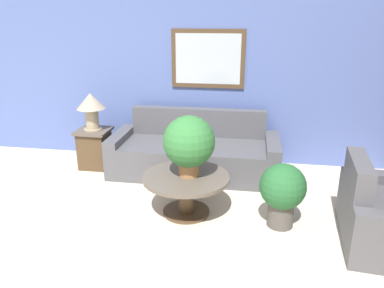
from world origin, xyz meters
TOP-DOWN VIEW (x-y plane):
  - ground_plane at (0.00, 0.00)m, footprint 20.00×20.00m
  - wall_back at (0.01, 3.01)m, footprint 7.93×0.09m
  - couch_main at (0.27, 2.44)m, footprint 2.27×0.92m
  - coffee_table at (0.35, 1.30)m, footprint 0.95×0.95m
  - side_table at (-1.18, 2.41)m, footprint 0.45×0.45m
  - table_lamp at (-1.18, 2.41)m, footprint 0.39×0.39m
  - potted_plant_on_table at (0.38, 1.33)m, footprint 0.56×0.56m
  - potted_plant_floor at (1.37, 1.20)m, footprint 0.48×0.48m

SIDE VIEW (x-z plane):
  - ground_plane at x=0.00m, z-range 0.00..0.00m
  - couch_main at x=0.27m, z-range -0.14..0.69m
  - side_table at x=-1.18m, z-range 0.01..0.57m
  - coffee_table at x=0.35m, z-range 0.10..0.55m
  - potted_plant_floor at x=1.37m, z-range 0.06..0.74m
  - potted_plant_on_table at x=0.38m, z-range 0.49..1.15m
  - table_lamp at x=-1.18m, z-range 0.65..1.17m
  - wall_back at x=0.01m, z-range 0.00..2.60m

